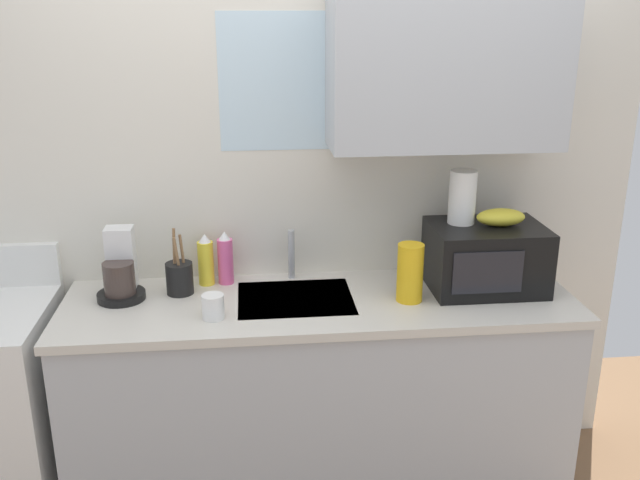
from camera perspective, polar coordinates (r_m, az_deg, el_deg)
kitchen_wall_assembly at (r=2.97m, az=1.34°, el=5.84°), size 2.83×0.42×2.50m
counter_unit at (r=3.02m, az=-0.04°, el=-12.52°), size 2.06×0.63×0.90m
sink_faucet at (r=2.99m, az=-2.35°, el=-1.18°), size 0.03×0.03×0.22m
microwave at (r=2.96m, az=13.36°, el=-1.37°), size 0.46×0.35×0.27m
banana_bunch at (r=2.92m, az=14.53°, el=1.82°), size 0.20×0.11×0.07m
paper_towel_roll at (r=2.90m, az=11.53°, el=3.45°), size 0.11×0.11×0.22m
coffee_maker at (r=2.91m, az=-15.96°, el=-2.55°), size 0.19×0.21×0.28m
dish_soap_bottle_pink at (r=2.97m, az=-7.72°, el=-1.54°), size 0.06×0.06×0.23m
dish_soap_bottle_yellow at (r=2.97m, az=-9.30°, el=-1.68°), size 0.07×0.07×0.22m
cereal_canister at (r=2.78m, az=7.36°, el=-2.67°), size 0.10×0.10×0.24m
mug_white at (r=2.66m, az=-8.71°, el=-5.40°), size 0.08×0.08×0.09m
utensil_crock at (r=2.90m, az=-11.38°, el=-2.99°), size 0.11×0.11×0.28m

